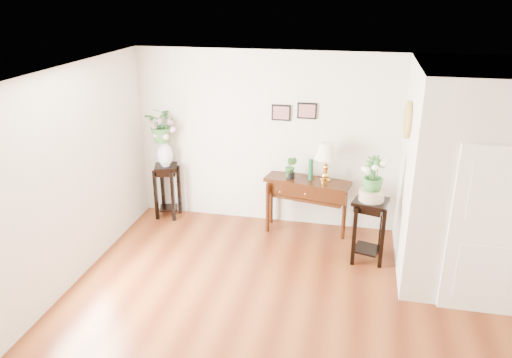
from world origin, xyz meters
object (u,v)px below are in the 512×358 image
(console_table, at_px, (306,205))
(plant_stand_a, at_px, (168,191))
(plant_stand_b, at_px, (368,230))
(table_lamp, at_px, (326,159))

(console_table, relative_size, plant_stand_a, 1.43)
(plant_stand_b, bearing_deg, table_lamp, 133.71)
(console_table, height_order, plant_stand_a, plant_stand_a)
(table_lamp, relative_size, plant_stand_b, 0.66)
(plant_stand_a, bearing_deg, console_table, -0.86)
(console_table, relative_size, table_lamp, 2.13)
(table_lamp, relative_size, plant_stand_a, 0.67)
(console_table, relative_size, plant_stand_b, 1.41)
(console_table, xyz_separation_m, plant_stand_b, (0.96, -0.72, 0.03))
(table_lamp, height_order, plant_stand_b, table_lamp)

